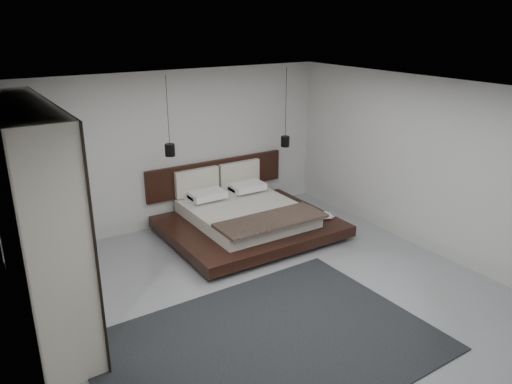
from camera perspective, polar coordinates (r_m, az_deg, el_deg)
floor at (r=7.16m, az=1.14°, el=-11.30°), size 6.00×6.00×0.00m
ceiling at (r=6.21m, az=1.32°, el=11.48°), size 6.00×6.00×0.00m
wall_back at (r=9.09m, az=-9.36°, el=4.80°), size 6.00×0.00×6.00m
wall_front at (r=4.62m, az=22.81°, el=-11.58°), size 6.00×0.00×6.00m
wall_left at (r=5.61m, az=-25.40°, el=-6.36°), size 0.00×6.00×6.00m
wall_right at (r=8.52m, az=18.30°, el=3.06°), size 0.00×6.00×6.00m
bed at (r=8.87m, az=-1.22°, el=-2.87°), size 2.84×2.42×1.09m
book_lower at (r=9.01m, az=7.36°, el=-2.77°), size 0.25×0.32×0.03m
book_upper at (r=8.97m, az=7.39°, el=-2.71°), size 0.31×0.33×0.02m
pendant_left at (r=8.34m, az=-9.81°, el=4.78°), size 0.17×0.17×1.32m
pendant_right at (r=9.49m, az=3.35°, el=5.84°), size 0.16×0.16×1.48m
wardrobe at (r=6.46m, az=-23.90°, el=-2.94°), size 0.66×2.82×2.77m
rug at (r=6.14m, az=1.31°, el=-17.08°), size 3.92×2.84×0.02m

